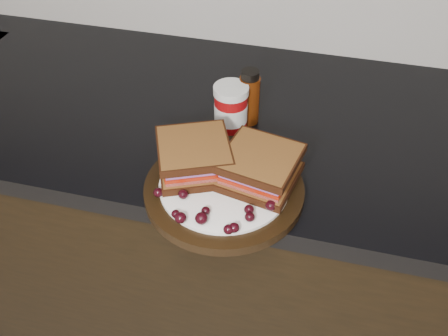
# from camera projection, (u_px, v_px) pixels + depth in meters

# --- Properties ---
(base_cabinets) EXTENTS (3.96, 0.58, 0.86)m
(base_cabinets) POSITION_uv_depth(u_px,v_px,m) (281.00, 262.00, 1.35)
(base_cabinets) COLOR black
(base_cabinets) RESTS_ON ground_plane
(countertop) EXTENTS (3.98, 0.60, 0.04)m
(countertop) POSITION_uv_depth(u_px,v_px,m) (297.00, 131.00, 1.04)
(countertop) COLOR black
(countertop) RESTS_ON base_cabinets
(plate) EXTENTS (0.28, 0.28, 0.02)m
(plate) POSITION_uv_depth(u_px,v_px,m) (224.00, 189.00, 0.87)
(plate) COLOR black
(plate) RESTS_ON countertop
(sandwich_left) EXTENTS (0.16, 0.16, 0.06)m
(sandwich_left) POSITION_uv_depth(u_px,v_px,m) (194.00, 157.00, 0.87)
(sandwich_left) COLOR brown
(sandwich_left) RESTS_ON plate
(sandwich_right) EXTENTS (0.15, 0.15, 0.06)m
(sandwich_right) POSITION_uv_depth(u_px,v_px,m) (260.00, 167.00, 0.85)
(sandwich_right) COLOR brown
(sandwich_right) RESTS_ON plate
(grape_0) EXTENTS (0.02, 0.02, 0.02)m
(grape_0) POSITION_uv_depth(u_px,v_px,m) (158.00, 192.00, 0.84)
(grape_0) COLOR black
(grape_0) RESTS_ON plate
(grape_1) EXTENTS (0.02, 0.02, 0.02)m
(grape_1) POSITION_uv_depth(u_px,v_px,m) (183.00, 194.00, 0.83)
(grape_1) COLOR black
(grape_1) RESTS_ON plate
(grape_2) EXTENTS (0.01, 0.01, 0.01)m
(grape_2) POSITION_uv_depth(u_px,v_px,m) (176.00, 214.00, 0.80)
(grape_2) COLOR black
(grape_2) RESTS_ON plate
(grape_3) EXTENTS (0.02, 0.02, 0.02)m
(grape_3) POSITION_uv_depth(u_px,v_px,m) (180.00, 218.00, 0.79)
(grape_3) COLOR black
(grape_3) RESTS_ON plate
(grape_4) EXTENTS (0.02, 0.02, 0.02)m
(grape_4) POSITION_uv_depth(u_px,v_px,m) (201.00, 218.00, 0.79)
(grape_4) COLOR black
(grape_4) RESTS_ON plate
(grape_5) EXTENTS (0.02, 0.02, 0.01)m
(grape_5) POSITION_uv_depth(u_px,v_px,m) (206.00, 211.00, 0.81)
(grape_5) COLOR black
(grape_5) RESTS_ON plate
(grape_6) EXTENTS (0.02, 0.02, 0.02)m
(grape_6) POSITION_uv_depth(u_px,v_px,m) (228.00, 229.00, 0.78)
(grape_6) COLOR black
(grape_6) RESTS_ON plate
(grape_7) EXTENTS (0.02, 0.02, 0.02)m
(grape_7) POSITION_uv_depth(u_px,v_px,m) (234.00, 228.00, 0.78)
(grape_7) COLOR black
(grape_7) RESTS_ON plate
(grape_8) EXTENTS (0.02, 0.02, 0.02)m
(grape_8) POSITION_uv_depth(u_px,v_px,m) (250.00, 217.00, 0.80)
(grape_8) COLOR black
(grape_8) RESTS_ON plate
(grape_9) EXTENTS (0.02, 0.02, 0.02)m
(grape_9) POSITION_uv_depth(u_px,v_px,m) (249.00, 210.00, 0.81)
(grape_9) COLOR black
(grape_9) RESTS_ON plate
(grape_10) EXTENTS (0.02, 0.02, 0.02)m
(grape_10) POSITION_uv_depth(u_px,v_px,m) (271.00, 205.00, 0.81)
(grape_10) COLOR black
(grape_10) RESTS_ON plate
(grape_11) EXTENTS (0.02, 0.02, 0.02)m
(grape_11) POSITION_uv_depth(u_px,v_px,m) (267.00, 195.00, 0.83)
(grape_11) COLOR black
(grape_11) RESTS_ON plate
(grape_12) EXTENTS (0.02, 0.02, 0.02)m
(grape_12) POSITION_uv_depth(u_px,v_px,m) (275.00, 186.00, 0.84)
(grape_12) COLOR black
(grape_12) RESTS_ON plate
(grape_13) EXTENTS (0.02, 0.02, 0.02)m
(grape_13) POSITION_uv_depth(u_px,v_px,m) (274.00, 177.00, 0.86)
(grape_13) COLOR black
(grape_13) RESTS_ON plate
(grape_14) EXTENTS (0.01, 0.01, 0.01)m
(grape_14) POSITION_uv_depth(u_px,v_px,m) (267.00, 173.00, 0.87)
(grape_14) COLOR black
(grape_14) RESTS_ON plate
(grape_15) EXTENTS (0.02, 0.02, 0.02)m
(grape_15) POSITION_uv_depth(u_px,v_px,m) (216.00, 163.00, 0.89)
(grape_15) COLOR black
(grape_15) RESTS_ON plate
(grape_16) EXTENTS (0.02, 0.02, 0.02)m
(grape_16) POSITION_uv_depth(u_px,v_px,m) (198.00, 159.00, 0.90)
(grape_16) COLOR black
(grape_16) RESTS_ON plate
(grape_17) EXTENTS (0.02, 0.02, 0.02)m
(grape_17) POSITION_uv_depth(u_px,v_px,m) (189.00, 166.00, 0.88)
(grape_17) COLOR black
(grape_17) RESTS_ON plate
(grape_18) EXTENTS (0.02, 0.02, 0.02)m
(grape_18) POSITION_uv_depth(u_px,v_px,m) (174.00, 175.00, 0.87)
(grape_18) COLOR black
(grape_18) RESTS_ON plate
(grape_19) EXTENTS (0.02, 0.02, 0.02)m
(grape_19) POSITION_uv_depth(u_px,v_px,m) (171.00, 178.00, 0.86)
(grape_19) COLOR black
(grape_19) RESTS_ON plate
(grape_20) EXTENTS (0.02, 0.02, 0.02)m
(grape_20) POSITION_uv_depth(u_px,v_px,m) (203.00, 163.00, 0.89)
(grape_20) COLOR black
(grape_20) RESTS_ON plate
(grape_21) EXTENTS (0.02, 0.02, 0.02)m
(grape_21) POSITION_uv_depth(u_px,v_px,m) (202.00, 171.00, 0.88)
(grape_21) COLOR black
(grape_21) RESTS_ON plate
(grape_22) EXTENTS (0.01, 0.01, 0.01)m
(grape_22) POSITION_uv_depth(u_px,v_px,m) (188.00, 173.00, 0.87)
(grape_22) COLOR black
(grape_22) RESTS_ON plate
(condiment_jar) EXTENTS (0.09, 0.09, 0.10)m
(condiment_jar) POSITION_uv_depth(u_px,v_px,m) (231.00, 109.00, 0.98)
(condiment_jar) COLOR maroon
(condiment_jar) RESTS_ON countertop
(oil_bottle) EXTENTS (0.06, 0.06, 0.12)m
(oil_bottle) POSITION_uv_depth(u_px,v_px,m) (249.00, 97.00, 1.00)
(oil_bottle) COLOR #481C07
(oil_bottle) RESTS_ON countertop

